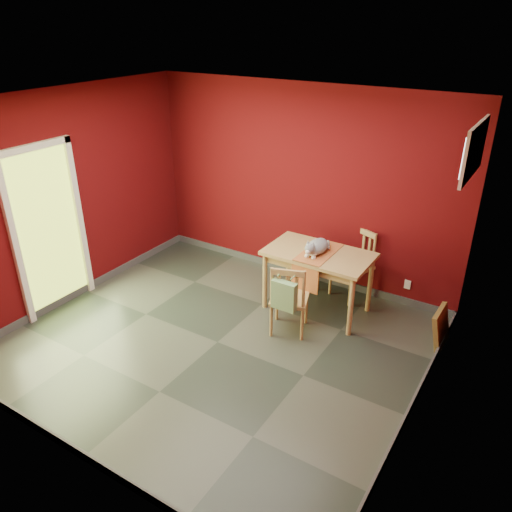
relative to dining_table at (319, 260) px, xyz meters
The scene contains 13 objects.
ground 1.60m from the dining_table, 117.05° to the right, with size 4.50×4.50×0.00m, color #2D342D.
room_shell 1.57m from the dining_table, 117.05° to the right, with size 4.50×4.50×4.50m.
doorway 3.35m from the dining_table, 149.84° to the right, with size 0.06×1.01×2.13m.
window 2.29m from the dining_table, ahead, with size 0.05×0.90×0.50m.
outlet_plate 1.26m from the dining_table, 36.98° to the left, with size 0.08×0.01×0.12m, color silver.
dining_table is the anchor object (origin of this frame).
table_runner 0.13m from the dining_table, 90.00° to the right, with size 0.36×0.74×0.37m.
chair_far_left 0.80m from the dining_table, 117.36° to the left, with size 0.43×0.43×0.86m.
chair_far_right 0.68m from the dining_table, 66.50° to the left, with size 0.57×0.57×0.93m.
chair_near 0.69m from the dining_table, 95.24° to the right, with size 0.54×0.54×0.91m.
tote_bag 0.86m from the dining_table, 90.87° to the right, with size 0.29×0.18×0.41m.
cat 0.22m from the dining_table, 125.81° to the right, with size 0.25×0.47×0.24m, color slate, non-canonical shape.
picture_frame 1.62m from the dining_table, ahead, with size 0.16×0.45×0.45m.
Camera 1 is at (2.92, -3.81, 3.47)m, focal length 35.00 mm.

